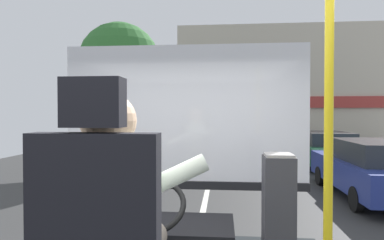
% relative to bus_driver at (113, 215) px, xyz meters
% --- Properties ---
extents(ground, '(18.00, 44.00, 0.06)m').
position_rel_bus_driver_xyz_m(ground, '(0.07, 9.24, -1.52)').
color(ground, '#333333').
extents(bus_driver, '(0.82, 0.60, 0.82)m').
position_rel_bus_driver_xyz_m(bus_driver, '(0.00, 0.00, 0.00)').
color(bus_driver, '#332D28').
rests_on(bus_driver, driver_seat).
extents(handrail_pole, '(0.04, 0.04, 1.97)m').
position_rel_bus_driver_xyz_m(handrail_pole, '(0.98, 0.31, 0.17)').
color(handrail_pole, yellow).
rests_on(handrail_pole, bus_floor).
extents(fare_box, '(0.22, 0.24, 0.96)m').
position_rel_bus_driver_xyz_m(fare_box, '(0.87, 1.08, -0.34)').
color(fare_box, '#333338').
rests_on(fare_box, bus_floor).
extents(windshield_panel, '(2.50, 0.08, 1.48)m').
position_rel_bus_driver_xyz_m(windshield_panel, '(0.07, 2.06, 0.23)').
color(windshield_panel, white).
extents(street_tree, '(2.72, 2.72, 4.97)m').
position_rel_bus_driver_xyz_m(street_tree, '(-3.02, 9.81, 2.08)').
color(street_tree, '#4C3828').
rests_on(street_tree, ground).
extents(shop_building, '(13.74, 6.07, 6.72)m').
position_rel_bus_driver_xyz_m(shop_building, '(4.82, 20.07, 1.87)').
color(shop_building, '#BCB29E').
rests_on(shop_building, ground).
extents(parked_car_blue, '(1.98, 4.01, 1.31)m').
position_rel_bus_driver_xyz_m(parked_car_blue, '(3.98, 6.64, -0.82)').
color(parked_car_blue, navy).
rests_on(parked_car_blue, ground).
extents(parked_car_green, '(1.87, 4.27, 1.25)m').
position_rel_bus_driver_xyz_m(parked_car_green, '(4.12, 11.38, -0.85)').
color(parked_car_green, '#195633').
rests_on(parked_car_green, ground).
extents(parked_car_white, '(1.79, 4.00, 1.35)m').
position_rel_bus_driver_xyz_m(parked_car_white, '(4.16, 17.93, -0.80)').
color(parked_car_white, silver).
rests_on(parked_car_white, ground).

